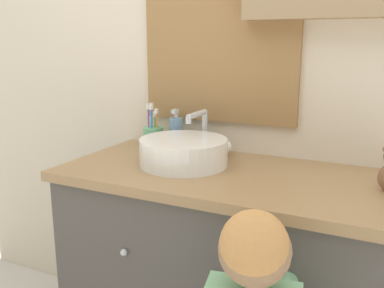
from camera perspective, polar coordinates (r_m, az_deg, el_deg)
The scene contains 5 objects.
wall_back at distance 1.73m, azimuth 9.72°, elevation 12.90°, with size 3.20×0.18×2.50m.
vanity_counter at distance 1.68m, azimuth 5.00°, elevation -17.82°, with size 1.22×0.57×0.86m.
sink_basin at distance 1.58m, azimuth -1.01°, elevation -0.94°, with size 0.33×0.38×0.18m.
toothbrush_holder at distance 1.83m, azimuth -5.19°, elevation 0.99°, with size 0.09×0.09×0.19m.
soap_dispenser at distance 1.80m, azimuth -2.12°, elevation 1.46°, with size 0.06×0.06×0.17m.
Camera 1 is at (0.50, -1.03, 1.30)m, focal length 40.00 mm.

